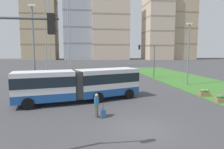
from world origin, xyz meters
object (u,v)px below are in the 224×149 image
at_px(flower_planter_1, 221,99).
at_px(traffic_light_far_right, 149,56).
at_px(apartment_tower_west, 40,16).
at_px(apartment_tower_east, 177,23).
at_px(streetlight_median, 188,51).
at_px(apartment_tower_westcentre, 79,21).
at_px(pedestrian_crossing, 97,104).
at_px(traffic_light_near_left, 5,65).
at_px(articulated_bus, 80,84).
at_px(rolling_suitcase, 103,114).
at_px(apartment_tower_centre, 110,24).
at_px(car_maroon_sedan, 70,76).
at_px(apartment_tower_eastcentre, 157,26).
at_px(streetlight_left, 34,48).
at_px(flower_planter_2, 204,93).

distance_m(flower_planter_1, traffic_light_far_right, 17.48).
relative_size(apartment_tower_west, apartment_tower_east, 1.14).
bearing_deg(streetlight_median, apartment_tower_westcentre, 100.23).
distance_m(pedestrian_crossing, traffic_light_near_left, 7.55).
distance_m(articulated_bus, apartment_tower_east, 117.95).
distance_m(rolling_suitcase, apartment_tower_westcentre, 111.95).
bearing_deg(articulated_bus, apartment_tower_centre, 81.35).
distance_m(rolling_suitcase, apartment_tower_west, 118.33).
bearing_deg(pedestrian_crossing, traffic_light_far_right, 62.27).
bearing_deg(traffic_light_near_left, apartment_tower_centre, 80.86).
xyz_separation_m(traffic_light_near_left, apartment_tower_westcentre, (-0.18, 114.91, 18.95)).
distance_m(apartment_tower_west, apartment_tower_westcentre, 23.59).
xyz_separation_m(car_maroon_sedan, apartment_tower_east, (59.48, 86.78, 21.90)).
height_order(apartment_tower_centre, apartment_tower_eastcentre, apartment_tower_centre).
distance_m(streetlight_left, apartment_tower_centre, 103.12).
xyz_separation_m(traffic_light_far_right, streetlight_median, (3.27, -7.33, 0.74)).
relative_size(articulated_bus, streetlight_median, 1.38).
distance_m(car_maroon_sedan, pedestrian_crossing, 19.30).
distance_m(flower_planter_1, apartment_tower_eastcentre, 106.82).
bearing_deg(apartment_tower_west, flower_planter_2, -70.00).
bearing_deg(flower_planter_1, apartment_tower_westcentre, 98.32).
bearing_deg(apartment_tower_eastcentre, car_maroon_sedan, -118.64).
xyz_separation_m(flower_planter_1, apartment_tower_eastcentre, (30.74, 100.37, 19.81)).
height_order(rolling_suitcase, flower_planter_2, rolling_suitcase).
xyz_separation_m(flower_planter_1, traffic_light_far_right, (-1.37, 17.05, 3.59)).
bearing_deg(traffic_light_far_right, apartment_tower_west, 112.08).
relative_size(rolling_suitcase, apartment_tower_east, 0.02).
bearing_deg(apartment_tower_westcentre, rolling_suitcase, -87.63).
height_order(rolling_suitcase, flower_planter_1, rolling_suitcase).
bearing_deg(apartment_tower_east, apartment_tower_centre, 178.78).
distance_m(traffic_light_near_left, apartment_tower_west, 121.82).
bearing_deg(rolling_suitcase, apartment_tower_westcentre, 92.37).
xyz_separation_m(articulated_bus, flower_planter_2, (12.86, 0.08, -1.23)).
xyz_separation_m(flower_planter_1, apartment_tower_centre, (2.62, 104.33, 21.06)).
bearing_deg(articulated_bus, traffic_light_near_left, -103.86).
bearing_deg(pedestrian_crossing, rolling_suitcase, -23.96).
distance_m(rolling_suitcase, traffic_light_near_left, 7.96).
distance_m(streetlight_left, apartment_tower_westcentre, 104.04).
bearing_deg(rolling_suitcase, flower_planter_1, 12.86).
height_order(traffic_light_far_right, apartment_tower_eastcentre, apartment_tower_eastcentre).
relative_size(rolling_suitcase, apartment_tower_centre, 0.02).
relative_size(streetlight_median, apartment_tower_eastcentre, 0.21).
xyz_separation_m(flower_planter_2, streetlight_median, (1.90, 7.09, 4.33)).
xyz_separation_m(apartment_tower_centre, apartment_tower_eastcentre, (28.12, -3.97, -1.25)).
height_order(car_maroon_sedan, rolling_suitcase, car_maroon_sedan).
bearing_deg(flower_planter_1, apartment_tower_centre, 88.56).
relative_size(traffic_light_far_right, apartment_tower_eastcentre, 0.15).
height_order(rolling_suitcase, apartment_tower_west, apartment_tower_west).
xyz_separation_m(flower_planter_2, traffic_light_near_left, (-15.46, -10.58, 3.79)).
distance_m(flower_planter_2, traffic_light_near_left, 19.11).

